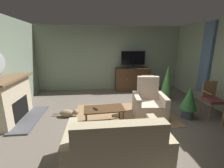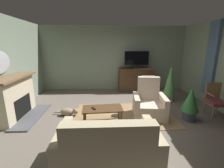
{
  "view_description": "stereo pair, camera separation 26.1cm",
  "coord_description": "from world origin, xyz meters",
  "px_view_note": "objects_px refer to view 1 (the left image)",
  "views": [
    {
      "loc": [
        -0.64,
        -3.89,
        1.93
      ],
      "look_at": [
        -0.18,
        0.3,
        0.86
      ],
      "focal_mm": 24.6,
      "sensor_mm": 36.0,
      "label": 1
    },
    {
      "loc": [
        -0.38,
        -3.91,
        1.93
      ],
      "look_at": [
        -0.18,
        0.3,
        0.86
      ],
      "focal_mm": 24.6,
      "sensor_mm": 36.0,
      "label": 2
    }
  ],
  "objects_px": {
    "cat": "(68,113)",
    "sofa_floral": "(116,149)",
    "coffee_table": "(104,110)",
    "tv_cabinet": "(132,80)",
    "armchair_facing_sofa": "(149,104)",
    "fireplace": "(13,101)",
    "side_chair_nearest_door": "(212,97)",
    "potted_plant_on_hearth_side": "(189,101)",
    "television": "(133,59)",
    "potted_plant_small_fern_corner": "(167,82)",
    "tv_remote": "(96,109)"
  },
  "relations": [
    {
      "from": "coffee_table",
      "to": "armchair_facing_sofa",
      "type": "bearing_deg",
      "value": 15.2
    },
    {
      "from": "potted_plant_small_fern_corner",
      "to": "coffee_table",
      "type": "bearing_deg",
      "value": -147.67
    },
    {
      "from": "coffee_table",
      "to": "armchair_facing_sofa",
      "type": "relative_size",
      "value": 0.94
    },
    {
      "from": "television",
      "to": "side_chair_nearest_door",
      "type": "height_order",
      "value": "television"
    },
    {
      "from": "television",
      "to": "coffee_table",
      "type": "xyz_separation_m",
      "value": [
        -1.39,
        -2.78,
        -1.0
      ]
    },
    {
      "from": "armchair_facing_sofa",
      "to": "cat",
      "type": "bearing_deg",
      "value": 176.84
    },
    {
      "from": "television",
      "to": "potted_plant_on_hearth_side",
      "type": "distance_m",
      "value": 2.99
    },
    {
      "from": "television",
      "to": "side_chair_nearest_door",
      "type": "relative_size",
      "value": 1.06
    },
    {
      "from": "coffee_table",
      "to": "cat",
      "type": "bearing_deg",
      "value": 153.89
    },
    {
      "from": "fireplace",
      "to": "side_chair_nearest_door",
      "type": "xyz_separation_m",
      "value": [
        5.37,
        -0.24,
        -0.03
      ]
    },
    {
      "from": "coffee_table",
      "to": "side_chair_nearest_door",
      "type": "xyz_separation_m",
      "value": [
        3.04,
        0.2,
        0.15
      ]
    },
    {
      "from": "television",
      "to": "potted_plant_small_fern_corner",
      "type": "xyz_separation_m",
      "value": [
        0.92,
        -1.32,
        -0.69
      ]
    },
    {
      "from": "potted_plant_on_hearth_side",
      "to": "fireplace",
      "type": "bearing_deg",
      "value": 175.45
    },
    {
      "from": "fireplace",
      "to": "cat",
      "type": "distance_m",
      "value": 1.43
    },
    {
      "from": "fireplace",
      "to": "cat",
      "type": "xyz_separation_m",
      "value": [
        1.37,
        0.04,
        -0.43
      ]
    },
    {
      "from": "potted_plant_on_hearth_side",
      "to": "tv_remote",
      "type": "bearing_deg",
      "value": -177.32
    },
    {
      "from": "tv_remote",
      "to": "fireplace",
      "type": "bearing_deg",
      "value": -129.76
    },
    {
      "from": "tv_cabinet",
      "to": "armchair_facing_sofa",
      "type": "height_order",
      "value": "armchair_facing_sofa"
    },
    {
      "from": "fireplace",
      "to": "armchair_facing_sofa",
      "type": "xyz_separation_m",
      "value": [
        3.61,
        -0.09,
        -0.21
      ]
    },
    {
      "from": "armchair_facing_sofa",
      "to": "fireplace",
      "type": "bearing_deg",
      "value": 178.63
    },
    {
      "from": "cat",
      "to": "sofa_floral",
      "type": "bearing_deg",
      "value": -60.67
    },
    {
      "from": "potted_plant_on_hearth_side",
      "to": "cat",
      "type": "xyz_separation_m",
      "value": [
        -3.24,
        0.4,
        -0.38
      ]
    },
    {
      "from": "fireplace",
      "to": "sofa_floral",
      "type": "xyz_separation_m",
      "value": [
        2.44,
        -1.88,
        -0.23
      ]
    },
    {
      "from": "coffee_table",
      "to": "cat",
      "type": "height_order",
      "value": "coffee_table"
    },
    {
      "from": "coffee_table",
      "to": "tv_remote",
      "type": "height_order",
      "value": "tv_remote"
    },
    {
      "from": "television",
      "to": "tv_remote",
      "type": "xyz_separation_m",
      "value": [
        -1.6,
        -2.83,
        -0.94
      ]
    },
    {
      "from": "tv_cabinet",
      "to": "coffee_table",
      "type": "xyz_separation_m",
      "value": [
        -1.39,
        -2.83,
        -0.11
      ]
    },
    {
      "from": "tv_cabinet",
      "to": "cat",
      "type": "xyz_separation_m",
      "value": [
        -2.35,
        -2.36,
        -0.36
      ]
    },
    {
      "from": "armchair_facing_sofa",
      "to": "side_chair_nearest_door",
      "type": "relative_size",
      "value": 1.15
    },
    {
      "from": "tv_cabinet",
      "to": "television",
      "type": "bearing_deg",
      "value": -90.0
    },
    {
      "from": "armchair_facing_sofa",
      "to": "potted_plant_small_fern_corner",
      "type": "relative_size",
      "value": 0.87
    },
    {
      "from": "side_chair_nearest_door",
      "to": "potted_plant_on_hearth_side",
      "type": "relative_size",
      "value": 1.08
    },
    {
      "from": "tv_remote",
      "to": "side_chair_nearest_door",
      "type": "height_order",
      "value": "side_chair_nearest_door"
    },
    {
      "from": "television",
      "to": "sofa_floral",
      "type": "xyz_separation_m",
      "value": [
        -1.28,
        -4.22,
        -1.05
      ]
    },
    {
      "from": "tv_remote",
      "to": "armchair_facing_sofa",
      "type": "xyz_separation_m",
      "value": [
        1.49,
        0.4,
        -0.09
      ]
    },
    {
      "from": "fireplace",
      "to": "side_chair_nearest_door",
      "type": "distance_m",
      "value": 5.38
    },
    {
      "from": "cat",
      "to": "tv_remote",
      "type": "bearing_deg",
      "value": -34.71
    },
    {
      "from": "armchair_facing_sofa",
      "to": "cat",
      "type": "relative_size",
      "value": 1.5
    },
    {
      "from": "side_chair_nearest_door",
      "to": "cat",
      "type": "height_order",
      "value": "side_chair_nearest_door"
    },
    {
      "from": "coffee_table",
      "to": "potted_plant_small_fern_corner",
      "type": "xyz_separation_m",
      "value": [
        2.31,
        1.46,
        0.32
      ]
    },
    {
      "from": "fireplace",
      "to": "side_chair_nearest_door",
      "type": "relative_size",
      "value": 1.69
    },
    {
      "from": "television",
      "to": "tv_cabinet",
      "type": "bearing_deg",
      "value": 90.0
    },
    {
      "from": "coffee_table",
      "to": "sofa_floral",
      "type": "relative_size",
      "value": 0.64
    },
    {
      "from": "potted_plant_small_fern_corner",
      "to": "side_chair_nearest_door",
      "type": "bearing_deg",
      "value": -59.85
    },
    {
      "from": "tv_remote",
      "to": "cat",
      "type": "height_order",
      "value": "tv_remote"
    },
    {
      "from": "coffee_table",
      "to": "tv_remote",
      "type": "xyz_separation_m",
      "value": [
        -0.21,
        -0.05,
        0.06
      ]
    },
    {
      "from": "coffee_table",
      "to": "cat",
      "type": "relative_size",
      "value": 1.41
    },
    {
      "from": "television",
      "to": "side_chair_nearest_door",
      "type": "xyz_separation_m",
      "value": [
        1.65,
        -2.58,
        -0.86
      ]
    },
    {
      "from": "coffee_table",
      "to": "sofa_floral",
      "type": "xyz_separation_m",
      "value": [
        0.11,
        -1.44,
        -0.05
      ]
    },
    {
      "from": "coffee_table",
      "to": "potted_plant_small_fern_corner",
      "type": "bearing_deg",
      "value": 32.33
    }
  ]
}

